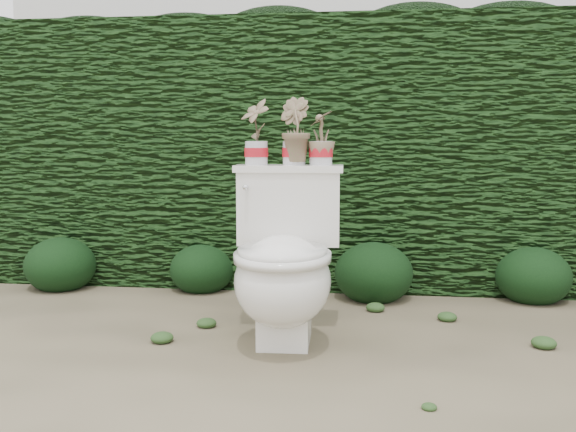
# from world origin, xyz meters

# --- Properties ---
(ground) EXTENTS (60.00, 60.00, 0.00)m
(ground) POSITION_xyz_m (0.00, 0.00, 0.00)
(ground) COLOR gray
(ground) RESTS_ON ground
(hedge) EXTENTS (8.00, 1.00, 1.60)m
(hedge) POSITION_xyz_m (0.00, 1.60, 0.80)
(hedge) COLOR #204517
(hedge) RESTS_ON ground
(house_wall) EXTENTS (8.00, 3.50, 4.00)m
(house_wall) POSITION_xyz_m (0.60, 6.00, 2.00)
(house_wall) COLOR silver
(house_wall) RESTS_ON ground
(toilet) EXTENTS (0.51, 0.69, 0.78)m
(toilet) POSITION_xyz_m (0.14, 0.14, 0.36)
(toilet) COLOR white
(toilet) RESTS_ON ground
(potted_plant_left) EXTENTS (0.18, 0.18, 0.29)m
(potted_plant_left) POSITION_xyz_m (-0.03, 0.38, 0.92)
(potted_plant_left) COLOR #2A8228
(potted_plant_left) RESTS_ON toilet
(potted_plant_center) EXTENTS (0.21, 0.21, 0.30)m
(potted_plant_center) POSITION_xyz_m (0.15, 0.38, 0.93)
(potted_plant_center) COLOR #2A8228
(potted_plant_center) RESTS_ON toilet
(potted_plant_right) EXTENTS (0.14, 0.14, 0.23)m
(potted_plant_right) POSITION_xyz_m (0.27, 0.39, 0.89)
(potted_plant_right) COLOR #2A8228
(potted_plant_right) RESTS_ON toilet
(liriope_clump_1) EXTENTS (0.42, 0.42, 0.34)m
(liriope_clump_1) POSITION_xyz_m (-1.34, 1.03, 0.17)
(liriope_clump_1) COLOR black
(liriope_clump_1) RESTS_ON ground
(liriope_clump_2) EXTENTS (0.38, 0.38, 0.30)m
(liriope_clump_2) POSITION_xyz_m (-0.49, 1.10, 0.15)
(liriope_clump_2) COLOR black
(liriope_clump_2) RESTS_ON ground
(liriope_clump_3) EXTENTS (0.44, 0.44, 0.35)m
(liriope_clump_3) POSITION_xyz_m (0.53, 1.00, 0.18)
(liriope_clump_3) COLOR black
(liriope_clump_3) RESTS_ON ground
(liriope_clump_4) EXTENTS (0.41, 0.41, 0.33)m
(liriope_clump_4) POSITION_xyz_m (1.41, 1.08, 0.16)
(liriope_clump_4) COLOR black
(liriope_clump_4) RESTS_ON ground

